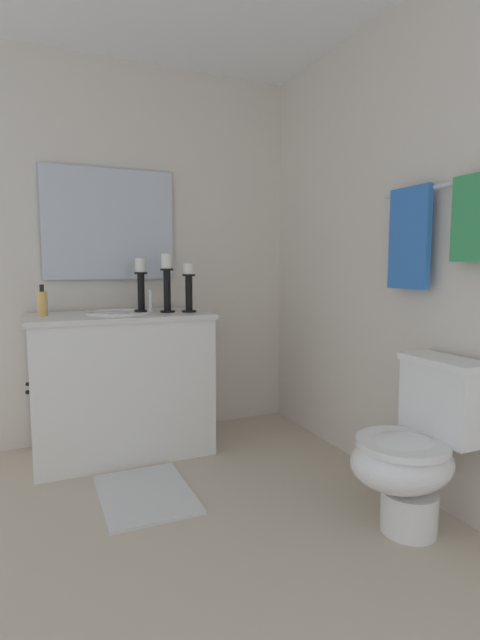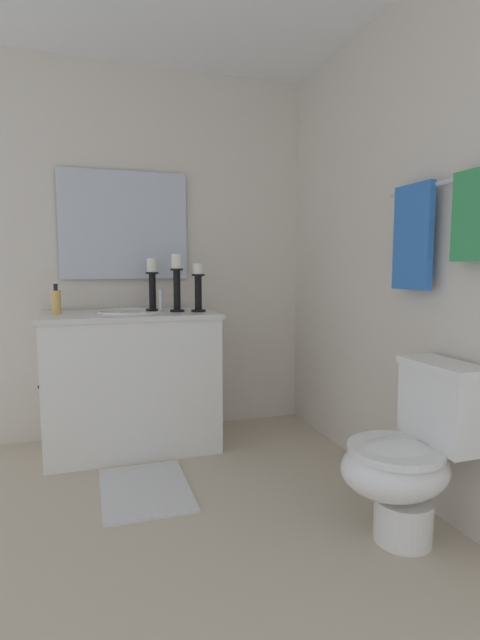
{
  "view_description": "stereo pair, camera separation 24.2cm",
  "coord_description": "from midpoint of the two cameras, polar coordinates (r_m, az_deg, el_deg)",
  "views": [
    {
      "loc": [
        1.86,
        -0.39,
        1.14
      ],
      "look_at": [
        -0.35,
        0.58,
        0.87
      ],
      "focal_mm": 26.75,
      "sensor_mm": 36.0,
      "label": 1
    },
    {
      "loc": [
        1.94,
        -0.16,
        1.14
      ],
      "look_at": [
        -0.35,
        0.58,
        0.87
      ],
      "focal_mm": 26.75,
      "sensor_mm": 36.0,
      "label": 2
    }
  ],
  "objects": [
    {
      "name": "bath_mat",
      "position": [
        2.61,
        -14.03,
        -19.57
      ],
      "size": [
        0.6,
        0.44,
        0.02
      ],
      "primitive_type": "cube",
      "color": "silver",
      "rests_on": "ground"
    },
    {
      "name": "vanity_cabinet",
      "position": [
        3.05,
        -16.24,
        -7.32
      ],
      "size": [
        0.58,
        1.06,
        0.86
      ],
      "color": "white",
      "rests_on": "ground"
    },
    {
      "name": "candle_holder_short",
      "position": [
        2.98,
        -11.05,
        4.59
      ],
      "size": [
        0.09,
        0.09,
        0.36
      ],
      "color": "black",
      "rests_on": "vanity_cabinet"
    },
    {
      "name": "towel_near_vanity",
      "position": [
        2.42,
        16.9,
        9.33
      ],
      "size": [
        0.25,
        0.03,
        0.48
      ],
      "primitive_type": "cube",
      "color": "blue",
      "rests_on": "towel_bar"
    },
    {
      "name": "soap_bottle",
      "position": [
        2.99,
        -24.76,
        1.85
      ],
      "size": [
        0.06,
        0.06,
        0.18
      ],
      "color": "#E5B259",
      "rests_on": "vanity_cabinet"
    },
    {
      "name": "toilet",
      "position": [
        2.2,
        17.16,
        -14.6
      ],
      "size": [
        0.39,
        0.54,
        0.75
      ],
      "color": "white",
      "rests_on": "ground"
    },
    {
      "name": "floor",
      "position": [
        2.24,
        -14.53,
        -24.78
      ],
      "size": [
        2.74,
        2.73,
        0.02
      ],
      "primitive_type": "cube",
      "color": "beige",
      "rests_on": "ground"
    },
    {
      "name": "mirror",
      "position": [
        3.26,
        -17.45,
        10.88
      ],
      "size": [
        0.02,
        0.83,
        0.7
      ],
      "primitive_type": "cube",
      "color": "silver"
    },
    {
      "name": "towel_bar",
      "position": [
        2.31,
        20.77,
        14.91
      ],
      "size": [
        0.8,
        0.02,
        0.02
      ],
      "primitive_type": "cylinder",
      "rotation": [
        0.0,
        1.57,
        0.0
      ],
      "color": "silver"
    },
    {
      "name": "wall_left",
      "position": [
        3.28,
        -19.0,
        7.5
      ],
      "size": [
        0.04,
        2.73,
        2.45
      ],
      "primitive_type": "cube",
      "color": "silver",
      "rests_on": "ground"
    },
    {
      "name": "wall_back",
      "position": [
        2.51,
        17.32,
        8.0
      ],
      "size": [
        2.74,
        0.04,
        2.45
      ],
      "primitive_type": "cube",
      "color": "silver",
      "rests_on": "ground"
    },
    {
      "name": "candle_holder_mid",
      "position": [
        3.06,
        -14.01,
        4.29
      ],
      "size": [
        0.09,
        0.09,
        0.33
      ],
      "color": "black",
      "rests_on": "vanity_cabinet"
    },
    {
      "name": "candle_holder_tall",
      "position": [
        2.97,
        -8.48,
        3.96
      ],
      "size": [
        0.09,
        0.09,
        0.3
      ],
      "color": "black",
      "rests_on": "vanity_cabinet"
    },
    {
      "name": "sink_basin",
      "position": [
        2.99,
        -16.46,
        0.01
      ],
      "size": [
        0.4,
        0.4,
        0.24
      ],
      "color": "white",
      "rests_on": "vanity_cabinet"
    }
  ]
}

